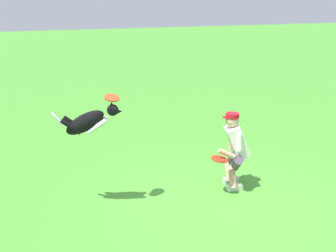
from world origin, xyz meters
TOP-DOWN VIEW (x-y plane):
  - ground_plane at (0.00, 0.00)m, footprint 60.00×60.00m
  - person at (-0.41, -0.62)m, footprint 0.64×0.66m
  - dog at (1.93, -0.66)m, footprint 1.02×0.43m
  - frisbee_flying at (1.58, -0.61)m, footprint 0.28×0.27m
  - frisbee_held at (-0.07, -0.44)m, footprint 0.36×0.36m

SIDE VIEW (x-z plane):
  - ground_plane at x=0.00m, z-range 0.00..0.00m
  - frisbee_held at x=-0.07m, z-range 0.57..0.65m
  - person at x=-0.41m, z-range 0.05..1.34m
  - dog at x=1.93m, z-range 1.07..1.63m
  - frisbee_flying at x=1.58m, z-range 1.64..1.75m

